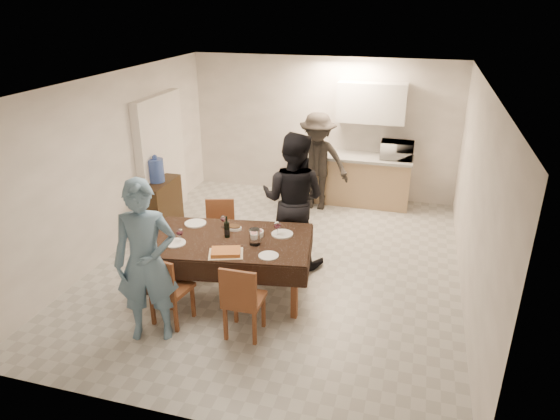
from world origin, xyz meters
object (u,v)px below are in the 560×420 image
at_px(microwave, 397,150).
at_px(person_kitchen, 317,162).
at_px(dining_table, 230,242).
at_px(water_pitcher, 255,237).
at_px(savoury_tart, 226,252).
at_px(wine_bottle, 227,227).
at_px(person_near, 146,262).
at_px(person_far, 293,200).
at_px(water_jug, 156,170).
at_px(console, 159,204).

xyz_separation_m(microwave, person_kitchen, (-1.35, -0.45, -0.19)).
bearing_deg(dining_table, person_kitchen, 72.62).
distance_m(water_pitcher, savoury_tart, 0.42).
height_order(wine_bottle, person_kitchen, person_kitchen).
relative_size(person_near, person_far, 0.97).
xyz_separation_m(water_pitcher, person_far, (0.20, 1.10, 0.08)).
relative_size(savoury_tart, person_kitchen, 0.23).
height_order(person_near, person_kitchen, person_near).
height_order(water_jug, person_kitchen, person_kitchen).
bearing_deg(dining_table, wine_bottle, 125.96).
bearing_deg(console, water_jug, 0.00).
bearing_deg(wine_bottle, dining_table, -45.00).
height_order(wine_bottle, water_pitcher, wine_bottle).
xyz_separation_m(dining_table, water_pitcher, (0.35, -0.05, 0.14)).
xyz_separation_m(dining_table, wine_bottle, (-0.05, 0.05, 0.18)).
bearing_deg(water_jug, dining_table, -40.94).
relative_size(wine_bottle, person_kitchen, 0.16).
relative_size(wine_bottle, person_far, 0.15).
height_order(microwave, person_kitchen, person_kitchen).
bearing_deg(water_pitcher, person_near, -131.99).
xyz_separation_m(dining_table, console, (-1.89, 1.64, -0.35)).
distance_m(water_pitcher, microwave, 3.92).
distance_m(water_jug, person_near, 3.01).
bearing_deg(person_kitchen, dining_table, -98.35).
xyz_separation_m(console, water_jug, (0.00, 0.00, 0.59)).
distance_m(dining_table, person_kitchen, 3.17).
bearing_deg(water_jug, microwave, 27.65).
height_order(console, wine_bottle, wine_bottle).
relative_size(water_jug, person_near, 0.20).
bearing_deg(water_pitcher, savoury_tart, -127.15).
distance_m(savoury_tart, person_far, 1.51).
xyz_separation_m(dining_table, microwave, (1.81, 3.58, 0.32)).
relative_size(dining_table, savoury_tart, 5.42).
xyz_separation_m(savoury_tart, person_far, (0.45, 1.43, 0.16)).
bearing_deg(console, person_far, -13.63).
xyz_separation_m(person_near, person_kitchen, (1.01, 4.18, -0.06)).
distance_m(dining_table, person_near, 1.20).
distance_m(savoury_tart, person_near, 0.94).
bearing_deg(microwave, wine_bottle, 62.27).
bearing_deg(water_jug, person_near, -63.48).
bearing_deg(person_far, water_jug, -7.85).
height_order(savoury_tart, person_near, person_near).
bearing_deg(microwave, savoury_tart, 66.70).
bearing_deg(dining_table, water_pitcher, -17.17).
bearing_deg(dining_table, console, 130.02).
relative_size(wine_bottle, person_near, 0.15).
distance_m(water_pitcher, person_near, 1.35).
distance_m(water_jug, microwave, 4.18).
xyz_separation_m(microwave, person_near, (-2.36, -4.63, -0.13)).
height_order(water_pitcher, person_kitchen, person_kitchen).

